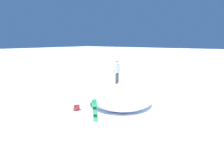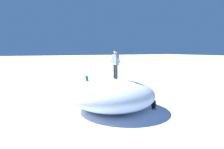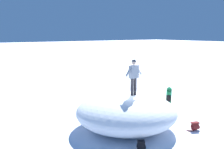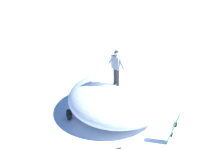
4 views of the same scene
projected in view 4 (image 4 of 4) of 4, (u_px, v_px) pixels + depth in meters
The scene contains 5 objects.
ground at pixel (126, 118), 13.63m from camera, with size 240.00×240.00×0.00m, color white.
snow_mound at pixel (118, 97), 13.67m from camera, with size 4.82×4.84×1.73m, color white.
snowboarder_standing at pixel (116, 65), 12.55m from camera, with size 0.25×1.02×1.68m.
snowboard_primary_upright at pixel (174, 128), 11.56m from camera, with size 0.48×0.51×1.60m.
backpack_near at pixel (69, 115), 13.42m from camera, with size 0.47×0.54×0.46m.
Camera 4 is at (-7.50, -8.49, 7.89)m, focal length 45.44 mm.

